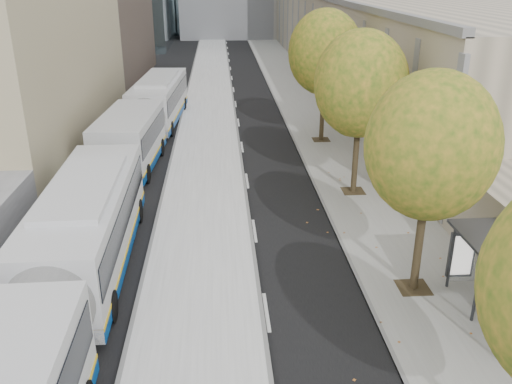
{
  "coord_description": "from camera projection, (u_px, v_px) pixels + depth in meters",
  "views": [
    {
      "loc": [
        -3.02,
        -2.86,
        10.35
      ],
      "look_at": [
        -1.7,
        16.3,
        2.5
      ],
      "focal_mm": 38.0,
      "sensor_mm": 36.0,
      "label": 1
    }
  ],
  "objects": [
    {
      "name": "distant_car",
      "position": [
        166.0,
        81.0,
        51.98
      ],
      "size": [
        1.83,
        3.61,
        1.18
      ],
      "primitive_type": "imported",
      "rotation": [
        0.0,
        0.0,
        0.13
      ],
      "color": "silver",
      "rests_on": "ground"
    },
    {
      "name": "bus_platform",
      "position": [
        208.0,
        126.0,
        38.8
      ],
      "size": [
        4.25,
        150.0,
        0.15
      ],
      "primitive_type": "cube",
      "color": "#B5B5B5",
      "rests_on": "ground"
    },
    {
      "name": "tree_d",
      "position": [
        361.0,
        84.0,
        25.23
      ],
      "size": [
        4.4,
        4.4,
        7.6
      ],
      "color": "black",
      "rests_on": "sidewalk"
    },
    {
      "name": "tree_e",
      "position": [
        325.0,
        53.0,
        33.45
      ],
      "size": [
        4.6,
        4.6,
        7.92
      ],
      "color": "black",
      "rests_on": "sidewalk"
    },
    {
      "name": "sidewalk",
      "position": [
        318.0,
        124.0,
        39.32
      ],
      "size": [
        4.75,
        150.0,
        0.08
      ],
      "primitive_type": "cube",
      "color": "gray",
      "rests_on": "ground"
    },
    {
      "name": "bus_far",
      "position": [
        149.0,
        114.0,
        35.3
      ],
      "size": [
        4.0,
        19.01,
        3.15
      ],
      "rotation": [
        0.0,
        0.0,
        -0.07
      ],
      "color": "silver",
      "rests_on": "ground"
    },
    {
      "name": "tree_c",
      "position": [
        431.0,
        146.0,
        17.0
      ],
      "size": [
        4.2,
        4.2,
        7.28
      ],
      "color": "black",
      "rests_on": "sidewalk"
    },
    {
      "name": "bus_near",
      "position": [
        59.0,
        287.0,
        15.95
      ],
      "size": [
        3.09,
        19.03,
        3.16
      ],
      "rotation": [
        0.0,
        0.0,
        0.02
      ],
      "color": "silver",
      "rests_on": "ground"
    },
    {
      "name": "bus_shelter",
      "position": [
        511.0,
        262.0,
        16.4
      ],
      "size": [
        1.9,
        4.4,
        2.53
      ],
      "color": "#383A3F",
      "rests_on": "sidewalk"
    },
    {
      "name": "building_tan",
      "position": [
        371.0,
        28.0,
        65.32
      ],
      "size": [
        18.0,
        92.0,
        8.0
      ],
      "primitive_type": "cube",
      "color": "gray",
      "rests_on": "ground"
    }
  ]
}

